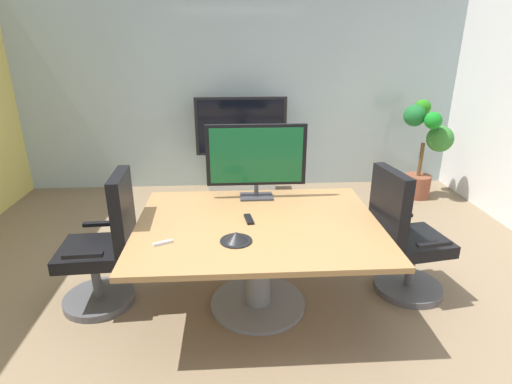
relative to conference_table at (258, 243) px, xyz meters
The scene contains 11 objects.
ground_plane 0.56m from the conference_table, behind, with size 7.05×7.05×0.00m, color #7A664C.
wall_back_glass_partition 3.03m from the conference_table, 91.05° to the left, with size 6.05×0.10×2.69m, color #9EB2B7.
conference_table is the anchor object (origin of this frame).
office_chair_left 1.20m from the conference_table, behind, with size 0.61×0.58×1.09m.
office_chair_right 1.20m from the conference_table, ahead, with size 0.63×0.61×1.09m.
tv_monitor 0.74m from the conference_table, 87.98° to the left, with size 0.84×0.18×0.64m.
wall_display_unit 2.57m from the conference_table, 91.36° to the left, with size 1.20×0.36×1.31m.
potted_plant 3.23m from the conference_table, 43.90° to the left, with size 0.64×0.57×1.27m.
conference_phone 0.39m from the conference_table, 120.15° to the right, with size 0.22×0.22×0.07m.
remote_control 0.20m from the conference_table, 145.20° to the left, with size 0.05×0.17×0.02m, color black.
whiteboard_marker 0.75m from the conference_table, 155.40° to the right, with size 0.13×0.02×0.02m, color silver.
Camera 1 is at (-0.12, -2.75, 2.02)m, focal length 28.51 mm.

